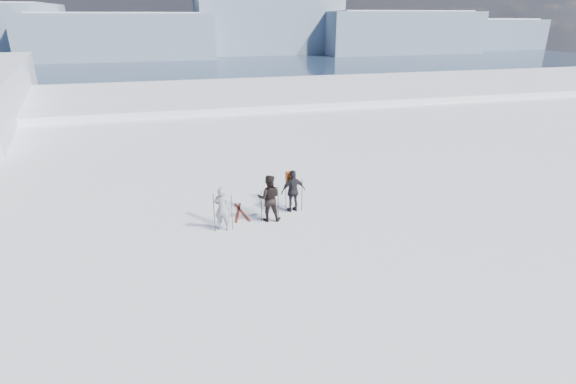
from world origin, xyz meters
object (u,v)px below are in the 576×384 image
skier_dark (269,198)px  skier_pack (293,191)px  skis_loose (240,212)px  skier_grey (222,209)px

skier_dark → skier_pack: 1.14m
skier_dark → skis_loose: 1.48m
skier_grey → skier_dark: size_ratio=0.91×
skier_grey → skier_pack: (2.65, 0.86, 0.03)m
skier_pack → skier_grey: bearing=10.8°
skier_grey → skier_dark: (1.64, 0.33, 0.07)m
skier_pack → skis_loose: skier_pack is taller
skier_grey → skier_dark: 1.67m
skier_dark → skier_pack: bearing=-138.5°
skier_dark → skis_loose: skier_dark is taller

